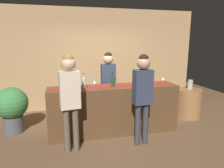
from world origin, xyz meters
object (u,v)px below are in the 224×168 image
wine_glass_mid_counter (94,82)px  round_side_table (188,103)px  wine_bottle_green (113,81)px  customer_sipping (143,90)px  vase_on_side_table (190,84)px  potted_plant_tall (12,107)px  wine_glass_near_customer (163,79)px  wine_bottle_clear (84,83)px  customer_browsing (70,93)px  bartender (108,80)px

wine_glass_mid_counter → round_side_table: bearing=9.5°
wine_bottle_green → customer_sipping: 0.74m
wine_glass_mid_counter → vase_on_side_table: wine_glass_mid_counter is taller
vase_on_side_table → potted_plant_tall: bearing=179.7°
round_side_table → customer_sipping: bearing=-148.1°
wine_glass_near_customer → potted_plant_tall: 3.38m
wine_bottle_green → round_side_table: (2.20, 0.50, -0.77)m
wine_bottle_clear → customer_browsing: bearing=-117.9°
wine_glass_mid_counter → customer_browsing: 0.81m
customer_sipping → customer_browsing: (-1.32, 0.05, 0.01)m
vase_on_side_table → bartender: bearing=177.5°
vase_on_side_table → wine_bottle_clear: bearing=-169.5°
wine_glass_mid_counter → vase_on_side_table: size_ratio=0.60×
wine_bottle_clear → customer_sipping: bearing=-31.1°
wine_bottle_green → potted_plant_tall: bearing=165.0°
vase_on_side_table → customer_browsing: bearing=-160.8°
wine_glass_near_customer → bartender: (-1.15, 0.54, -0.07)m
bartender → customer_sipping: customer_sipping is taller
wine_glass_near_customer → wine_glass_mid_counter: size_ratio=1.00×
wine_bottle_green → wine_bottle_clear: 0.60m
wine_bottle_clear → wine_glass_mid_counter: bearing=14.8°
bartender → customer_sipping: bearing=109.4°
customer_browsing → customer_sipping: bearing=-9.6°
wine_bottle_clear → vase_on_side_table: 2.89m
bartender → vase_on_side_table: 2.20m
bartender → round_side_table: bartender is taller
wine_glass_near_customer → wine_glass_mid_counter: same height
wine_glass_near_customer → customer_browsing: size_ratio=0.08×
wine_bottle_green → wine_bottle_clear: bearing=179.0°
round_side_table → vase_on_side_table: (0.04, 0.04, 0.49)m
wine_glass_near_customer → wine_glass_mid_counter: 1.58m
customer_sipping → round_side_table: bearing=29.0°
wine_glass_near_customer → bartender: 1.28m
wine_bottle_clear → customer_browsing: (-0.30, -0.56, -0.05)m
wine_glass_near_customer → potted_plant_tall: bearing=171.8°
wine_glass_mid_counter → wine_glass_near_customer: bearing=0.6°
wine_bottle_green → customer_sipping: (0.42, -0.61, -0.06)m
wine_glass_near_customer → wine_glass_mid_counter: bearing=-179.4°
wine_bottle_clear → potted_plant_tall: bearing=159.9°
potted_plant_tall → bartender: bearing=1.8°
wine_glass_mid_counter → round_side_table: size_ratio=0.19×
wine_bottle_clear → bartender: 0.90m
wine_bottle_clear → vase_on_side_table: wine_bottle_clear is taller
wine_bottle_clear → customer_sipping: 1.19m
customer_browsing → vase_on_side_table: bearing=11.8°
round_side_table → bartender: bearing=176.5°
wine_bottle_clear → wine_glass_mid_counter: 0.23m
wine_bottle_clear → wine_glass_near_customer: wine_bottle_clear is taller
bartender → potted_plant_tall: 2.21m
wine_bottle_green → wine_bottle_clear: same height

